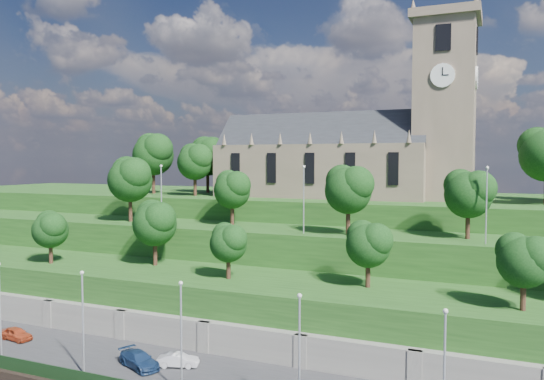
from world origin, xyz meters
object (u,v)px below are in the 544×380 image
at_px(car_left, 16,334).
at_px(church, 353,148).
at_px(car_middle, 178,360).
at_px(car_right, 139,360).

bearing_deg(car_left, church, -26.94).
bearing_deg(church, car_left, -123.04).
relative_size(church, car_left, 10.16).
distance_m(car_left, car_middle, 19.46).
bearing_deg(car_left, car_right, -87.61).
height_order(car_left, car_middle, car_left).
relative_size(car_left, car_right, 0.79).
distance_m(church, car_left, 50.94).
height_order(car_left, car_right, car_right).
xyz_separation_m(church, car_right, (-9.25, -40.38, -19.82)).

